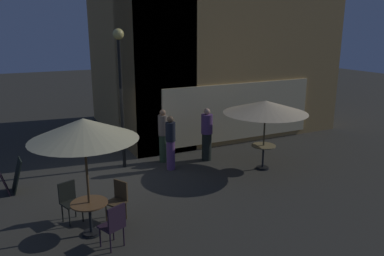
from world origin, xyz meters
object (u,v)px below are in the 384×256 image
(patio_umbrella_0, at_px, (84,130))
(patron_standing_1, at_px, (171,143))
(street_lamp_near_corner, at_px, (120,73))
(patron_standing_2, at_px, (207,135))
(cafe_table_0, at_px, (90,211))
(cafe_table_1, at_px, (263,152))
(cafe_chair_1, at_px, (114,223))
(patron_standing_0, at_px, (163,135))
(cafe_chair_0, at_px, (69,198))
(menu_sandwich_board, at_px, (10,177))
(patio_umbrella_1, at_px, (266,107))
(cafe_chair_2, at_px, (118,197))

(patio_umbrella_0, xyz_separation_m, patron_standing_1, (3.05, 2.80, -1.45))
(street_lamp_near_corner, xyz_separation_m, patron_standing_2, (2.64, -0.56, -2.08))
(cafe_table_0, bearing_deg, cafe_table_1, 15.60)
(cafe_chair_1, distance_m, patron_standing_0, 5.12)
(street_lamp_near_corner, bearing_deg, cafe_chair_0, -126.64)
(cafe_chair_1, bearing_deg, cafe_chair_0, -1.96)
(cafe_chair_0, bearing_deg, menu_sandwich_board, -172.05)
(cafe_table_0, distance_m, cafe_chair_1, 0.81)
(cafe_table_1, xyz_separation_m, patron_standing_0, (-2.53, 1.97, 0.33))
(patron_standing_1, bearing_deg, menu_sandwich_board, -28.42)
(cafe_table_0, height_order, patio_umbrella_1, patio_umbrella_1)
(patron_standing_1, bearing_deg, patio_umbrella_1, 129.57)
(patio_umbrella_1, xyz_separation_m, patron_standing_2, (-1.18, 1.50, -1.09))
(patio_umbrella_0, xyz_separation_m, patron_standing_0, (3.10, 3.54, -1.43))
(street_lamp_near_corner, distance_m, patio_umbrella_0, 4.10)
(patio_umbrella_0, distance_m, patio_umbrella_1, 5.85)
(patio_umbrella_1, relative_size, patron_standing_0, 1.46)
(street_lamp_near_corner, bearing_deg, patron_standing_2, -12.04)
(cafe_chair_0, height_order, patron_standing_2, patron_standing_2)
(cafe_table_1, distance_m, patron_standing_1, 2.87)
(patio_umbrella_0, bearing_deg, patron_standing_1, 42.63)
(cafe_chair_2, distance_m, patron_standing_1, 3.35)
(cafe_table_1, distance_m, cafe_chair_2, 5.03)
(cafe_table_0, xyz_separation_m, patio_umbrella_1, (5.62, 1.57, 1.41))
(street_lamp_near_corner, relative_size, patio_umbrella_1, 1.67)
(cafe_chair_2, bearing_deg, cafe_table_0, -0.00)
(street_lamp_near_corner, distance_m, cafe_chair_2, 4.17)
(menu_sandwich_board, bearing_deg, patio_umbrella_0, -69.11)
(cafe_table_0, distance_m, patio_umbrella_0, 1.76)
(menu_sandwich_board, xyz_separation_m, cafe_table_0, (1.47, -3.09, 0.10))
(patio_umbrella_0, xyz_separation_m, patio_umbrella_1, (5.62, 1.57, -0.35))
(street_lamp_near_corner, distance_m, patron_standing_0, 2.44)
(street_lamp_near_corner, relative_size, cafe_chair_1, 4.49)
(cafe_table_0, distance_m, cafe_chair_0, 0.86)
(cafe_chair_1, bearing_deg, cafe_table_1, -89.72)
(patron_standing_1, bearing_deg, cafe_table_0, 17.77)
(patron_standing_1, bearing_deg, street_lamp_near_corner, -58.47)
(menu_sandwich_board, distance_m, patio_umbrella_0, 3.89)
(cafe_table_1, relative_size, patio_umbrella_1, 0.30)
(street_lamp_near_corner, distance_m, patron_standing_1, 2.57)
(patio_umbrella_1, distance_m, patron_standing_2, 2.19)
(cafe_chair_1, bearing_deg, patio_umbrella_0, 0.00)
(menu_sandwich_board, distance_m, cafe_table_0, 3.42)
(patron_standing_1, bearing_deg, cafe_table_1, 129.57)
(cafe_table_1, height_order, patron_standing_1, patron_standing_1)
(cafe_chair_0, xyz_separation_m, cafe_chair_1, (0.61, -1.56, 0.01))
(patron_standing_0, bearing_deg, menu_sandwich_board, 9.21)
(patron_standing_1, height_order, patron_standing_2, patron_standing_2)
(cafe_chair_2, bearing_deg, patron_standing_1, -163.64)
(street_lamp_near_corner, relative_size, cafe_chair_2, 4.68)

